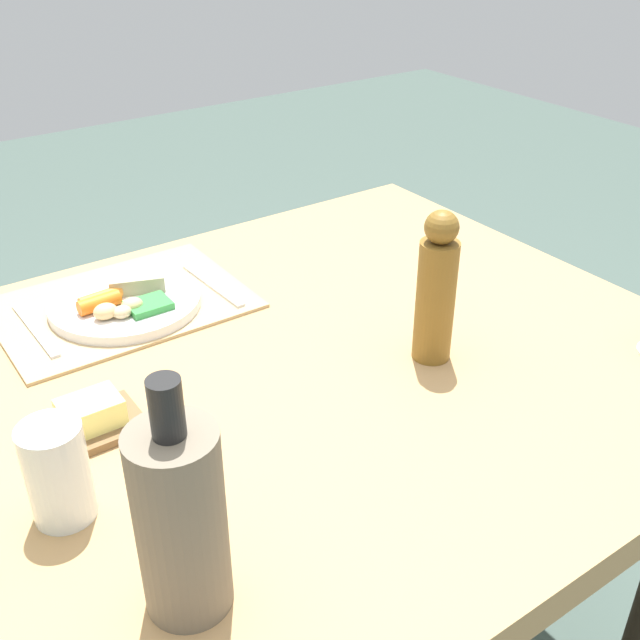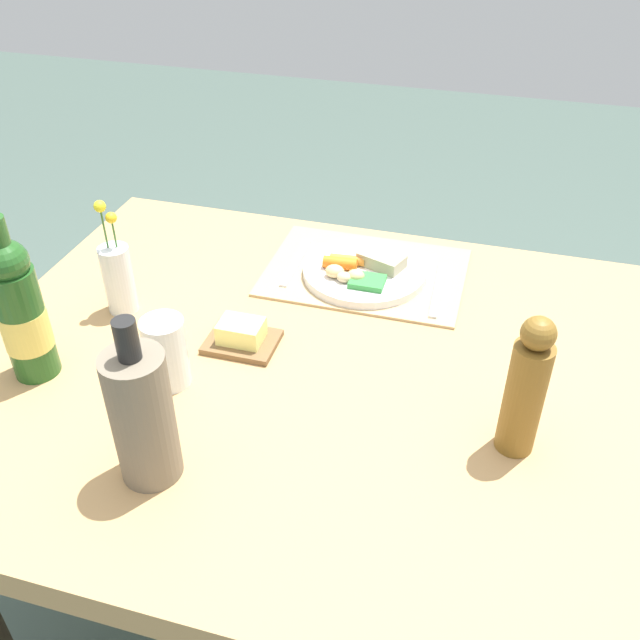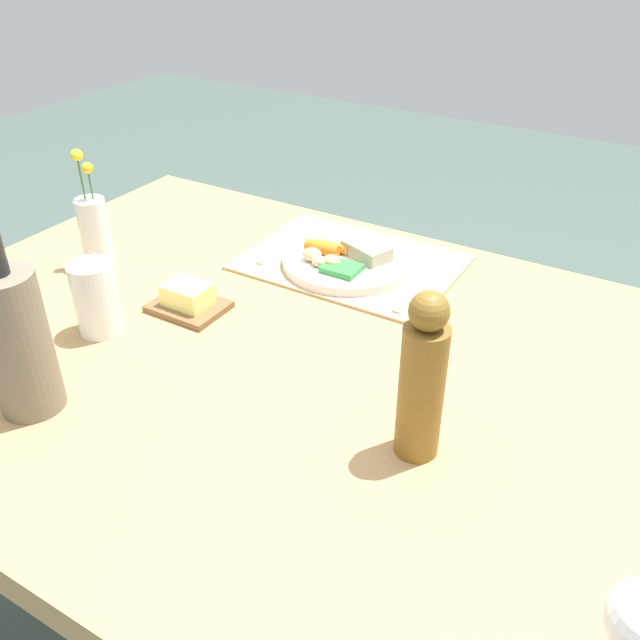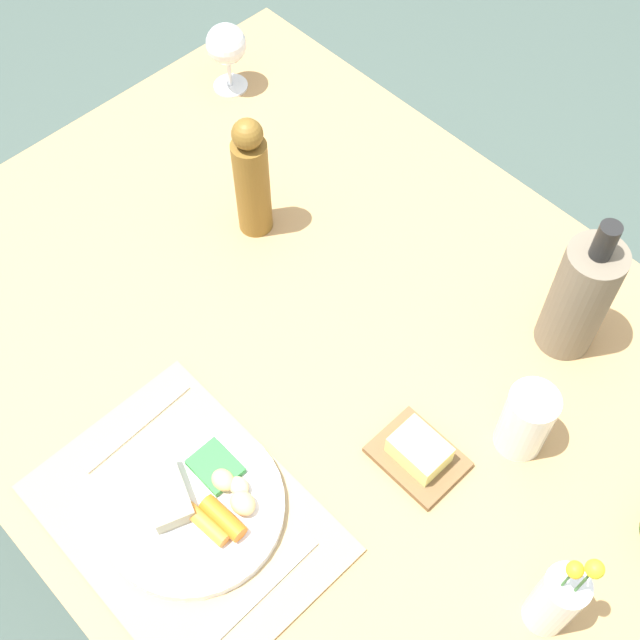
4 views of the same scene
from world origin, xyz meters
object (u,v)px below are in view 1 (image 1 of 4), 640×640
(dinner_plate, at_px, (125,300))
(cooler_bottle, at_px, (181,519))
(butter_dish, at_px, (92,419))
(fork, at_px, (213,285))
(dining_table, at_px, (246,421))
(water_tumbler, at_px, (59,478))
(knife, at_px, (35,330))
(pepper_mill, at_px, (436,290))

(dinner_plate, xyz_separation_m, cooler_bottle, (0.18, 0.61, 0.09))
(butter_dish, height_order, cooler_bottle, cooler_bottle)
(fork, height_order, cooler_bottle, cooler_bottle)
(dinner_plate, bearing_deg, butter_dish, 59.79)
(dining_table, distance_m, dinner_plate, 0.32)
(water_tumbler, bearing_deg, dinner_plate, -120.86)
(dinner_plate, bearing_deg, water_tumbler, 59.14)
(dining_table, bearing_deg, dinner_plate, -79.64)
(cooler_bottle, bearing_deg, knife, -92.79)
(dining_table, height_order, butter_dish, butter_dish)
(dining_table, xyz_separation_m, dinner_plate, (0.06, -0.30, 0.09))
(dinner_plate, bearing_deg, pepper_mill, 129.29)
(knife, bearing_deg, fork, 173.82)
(fork, height_order, water_tumbler, water_tumbler)
(dinner_plate, height_order, knife, dinner_plate)
(dining_table, bearing_deg, pepper_mill, 159.66)
(pepper_mill, xyz_separation_m, cooler_bottle, (0.52, 0.20, -0.00))
(dinner_plate, relative_size, knife, 1.31)
(knife, bearing_deg, dining_table, 122.36)
(dining_table, relative_size, pepper_mill, 5.87)
(pepper_mill, xyz_separation_m, butter_dish, (0.50, -0.12, -0.10))
(cooler_bottle, bearing_deg, dinner_plate, -106.75)
(butter_dish, distance_m, cooler_bottle, 0.34)
(knife, bearing_deg, cooler_bottle, 86.12)
(knife, xyz_separation_m, butter_dish, (0.01, 0.29, 0.01))
(dining_table, height_order, cooler_bottle, cooler_bottle)
(butter_dish, distance_m, water_tumbler, 0.16)
(water_tumbler, bearing_deg, pepper_mill, -179.27)
(cooler_bottle, bearing_deg, butter_dish, -93.12)
(dinner_plate, relative_size, cooler_bottle, 0.93)
(fork, xyz_separation_m, knife, (0.31, -0.03, 0.00))
(pepper_mill, height_order, cooler_bottle, cooler_bottle)
(dining_table, xyz_separation_m, knife, (0.21, -0.32, 0.08))
(fork, xyz_separation_m, butter_dish, (0.32, 0.27, 0.01))
(fork, distance_m, pepper_mill, 0.44)
(dinner_plate, height_order, water_tumbler, water_tumbler)
(dining_table, relative_size, fork, 7.36)
(fork, relative_size, cooler_bottle, 0.70)
(dinner_plate, distance_m, fork, 0.16)
(fork, relative_size, butter_dish, 1.49)
(water_tumbler, bearing_deg, butter_dish, -122.24)
(knife, relative_size, pepper_mill, 0.81)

